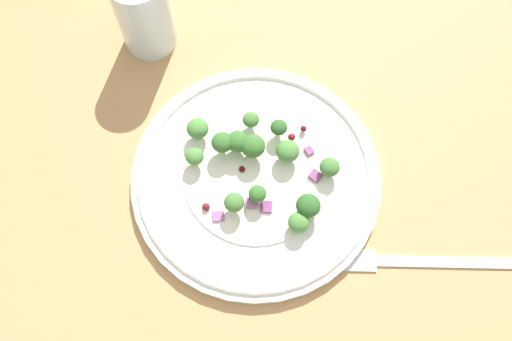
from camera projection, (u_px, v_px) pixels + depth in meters
ground_plane at (257, 206)px, 61.50cm from camera, size 180.00×180.00×2.00cm
plate at (256, 177)px, 60.85cm from camera, size 28.53×28.53×1.70cm
dressing_pool at (256, 175)px, 60.44cm from camera, size 16.55×16.55×0.20cm
broccoli_floret_0 at (195, 157)px, 59.47cm from camera, size 2.06×2.06×2.08cm
broccoli_floret_1 at (299, 223)px, 56.96cm from camera, size 2.29×2.29×2.32cm
broccoli_floret_2 at (279, 128)px, 60.71cm from camera, size 1.94×1.94×1.96cm
broccoli_floret_3 at (222, 143)px, 59.57cm from camera, size 2.45×2.45×2.48cm
broccoli_floret_4 at (288, 151)px, 59.66cm from camera, size 2.65×2.65×2.68cm
broccoli_floret_5 at (251, 120)px, 61.23cm from camera, size 1.93×1.93×1.96cm
broccoli_floret_6 at (234, 203)px, 57.26cm from camera, size 2.20×2.20×2.23cm
broccoli_floret_7 at (330, 167)px, 59.20cm from camera, size 2.26×2.26×2.29cm
broccoli_floret_8 at (237, 142)px, 59.82cm from camera, size 2.57×2.57×2.60cm
broccoli_floret_9 at (254, 192)px, 57.87cm from camera, size 1.96×1.96×1.98cm
broccoli_floret_10 at (198, 129)px, 60.76cm from camera, size 2.52×2.52×2.56cm
broccoli_floret_11 at (308, 206)px, 57.18cm from camera, size 2.67×2.67×2.70cm
broccoli_floret_12 at (253, 146)px, 59.48cm from camera, size 2.77×2.77×2.80cm
cranberry_0 at (292, 137)px, 61.48cm from camera, size 0.86×0.86×0.86cm
cranberry_1 at (303, 129)px, 61.86cm from camera, size 0.73×0.73×0.73cm
cranberry_2 at (206, 207)px, 58.60cm from camera, size 0.86×0.86×0.86cm
cranberry_3 at (242, 169)px, 60.39cm from camera, size 0.73×0.73×0.73cm
onion_bit_0 at (251, 202)px, 58.64cm from camera, size 1.73×1.74×0.52cm
onion_bit_1 at (268, 205)px, 58.92cm from camera, size 1.82×1.82×0.54cm
onion_bit_2 at (312, 153)px, 61.21cm from camera, size 1.09×1.20×0.53cm
onion_bit_3 at (315, 176)px, 60.08cm from camera, size 1.31×1.43×0.37cm
onion_bit_4 at (218, 216)px, 58.39cm from camera, size 1.71×1.69×0.38cm
fork at (417, 261)px, 57.80cm from camera, size 14.36×14.49×0.50cm
water_glass at (144, 12)px, 63.90cm from camera, size 6.67×6.67×10.84cm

